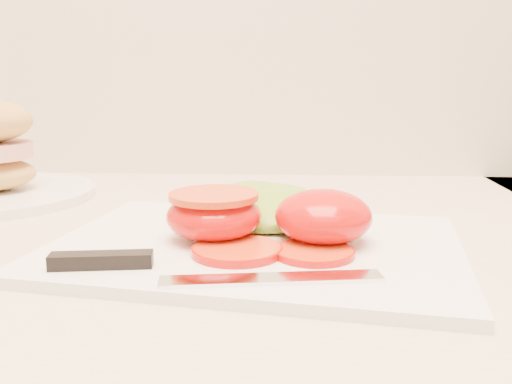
{
  "coord_description": "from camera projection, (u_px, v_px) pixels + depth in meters",
  "views": [
    {
      "loc": [
        -0.14,
        1.09,
        1.09
      ],
      "look_at": [
        -0.17,
        1.6,
        0.99
      ],
      "focal_mm": 40.0,
      "sensor_mm": 36.0,
      "label": 1
    }
  ],
  "objects": [
    {
      "name": "cutting_board",
      "position": [
        255.0,
        247.0,
        0.53
      ],
      "size": [
        0.41,
        0.32,
        0.01
      ],
      "primitive_type": "cube",
      "rotation": [
        0.0,
        0.0,
        -0.16
      ],
      "color": "white",
      "rests_on": "counter"
    },
    {
      "name": "tomato_half_dome",
      "position": [
        323.0,
        216.0,
        0.52
      ],
      "size": [
        0.09,
        0.09,
        0.05
      ],
      "primitive_type": "ellipsoid",
      "color": "red",
      "rests_on": "cutting_board"
    },
    {
      "name": "tomato_half_cut",
      "position": [
        214.0,
        214.0,
        0.53
      ],
      "size": [
        0.09,
        0.09,
        0.04
      ],
      "color": "red",
      "rests_on": "cutting_board"
    },
    {
      "name": "tomato_slice_0",
      "position": [
        237.0,
        250.0,
        0.49
      ],
      "size": [
        0.08,
        0.08,
        0.01
      ],
      "primitive_type": "cylinder",
      "color": "#DF4F12",
      "rests_on": "cutting_board"
    },
    {
      "name": "tomato_slice_1",
      "position": [
        314.0,
        252.0,
        0.49
      ],
      "size": [
        0.07,
        0.07,
        0.01
      ],
      "primitive_type": "cylinder",
      "color": "#DF4F12",
      "rests_on": "cutting_board"
    },
    {
      "name": "lettuce_leaf_0",
      "position": [
        257.0,
        206.0,
        0.6
      ],
      "size": [
        0.2,
        0.18,
        0.03
      ],
      "primitive_type": "ellipsoid",
      "rotation": [
        0.0,
        0.0,
        -0.59
      ],
      "color": "#95C534",
      "rests_on": "cutting_board"
    },
    {
      "name": "lettuce_leaf_1",
      "position": [
        301.0,
        211.0,
        0.59
      ],
      "size": [
        0.11,
        0.08,
        0.02
      ],
      "primitive_type": "ellipsoid",
      "rotation": [
        0.0,
        0.0,
        0.12
      ],
      "color": "#95C534",
      "rests_on": "cutting_board"
    },
    {
      "name": "knife",
      "position": [
        165.0,
        267.0,
        0.44
      ],
      "size": [
        0.26,
        0.06,
        0.01
      ],
      "rotation": [
        0.0,
        0.0,
        0.14
      ],
      "color": "silver",
      "rests_on": "cutting_board"
    }
  ]
}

